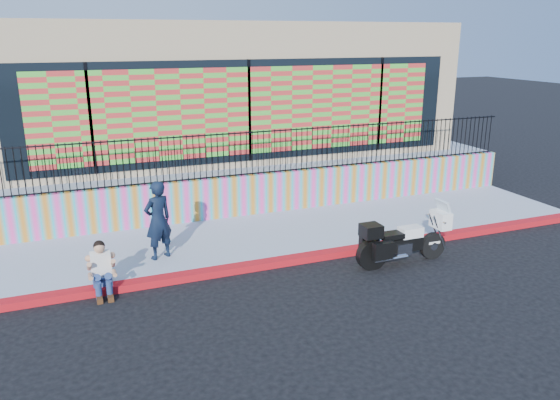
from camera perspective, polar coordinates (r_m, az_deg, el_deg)
ground at (r=12.40m, az=3.06°, el=-6.31°), size 90.00×90.00×0.00m
red_curb at (r=12.37m, az=3.07°, el=-5.99°), size 16.00×0.30×0.15m
sidewalk at (r=13.78m, az=0.22°, el=-3.53°), size 16.00×3.00×0.15m
mural_wall at (r=15.01m, az=-2.04°, el=0.69°), size 16.00×0.20×1.10m
metal_fence at (r=14.73m, az=-2.09°, el=4.99°), size 15.80×0.04×1.20m
elevated_platform at (r=19.77m, az=-7.01°, el=4.29°), size 16.00×10.00×1.25m
storefront_building at (r=19.16m, az=-7.13°, el=11.83°), size 14.00×8.06×4.00m
police_motorcycle at (r=12.29m, az=12.61°, el=-4.05°), size 2.19×0.72×1.36m
police_officer at (r=12.12m, az=-12.63°, el=-2.07°), size 0.75×0.63×1.75m
seated_man at (r=11.16m, az=-18.09°, el=-7.36°), size 0.54×0.71×1.06m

